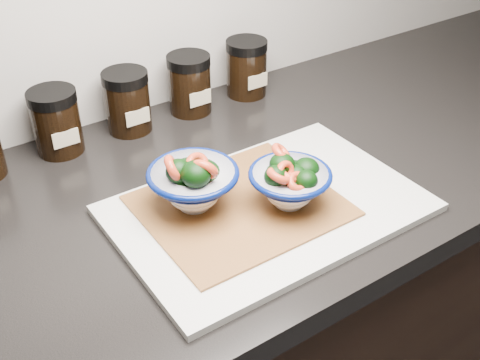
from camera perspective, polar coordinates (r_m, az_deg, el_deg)
countertop at (r=0.94m, az=-6.50°, el=-3.09°), size 3.50×0.60×0.04m
cutting_board at (r=0.90m, az=2.64°, el=-2.68°), size 0.45×0.30×0.01m
bamboo_mat at (r=0.89m, az=-0.00°, el=-2.43°), size 0.28×0.24×0.00m
bowl_left at (r=0.87m, az=-4.48°, el=-0.22°), size 0.13×0.13×0.11m
bowl_right at (r=0.87m, az=4.77°, el=-0.18°), size 0.12×0.12×0.09m
spice_jar_b at (r=1.06m, az=-17.02°, el=5.31°), size 0.08×0.08×0.11m
spice_jar_c at (r=1.10m, az=-10.63°, el=7.33°), size 0.08×0.08×0.11m
spice_jar_d at (r=1.15m, az=-4.80°, el=9.07°), size 0.08×0.08×0.11m
spice_jar_e at (r=1.21m, az=0.62°, el=10.60°), size 0.08×0.08×0.11m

